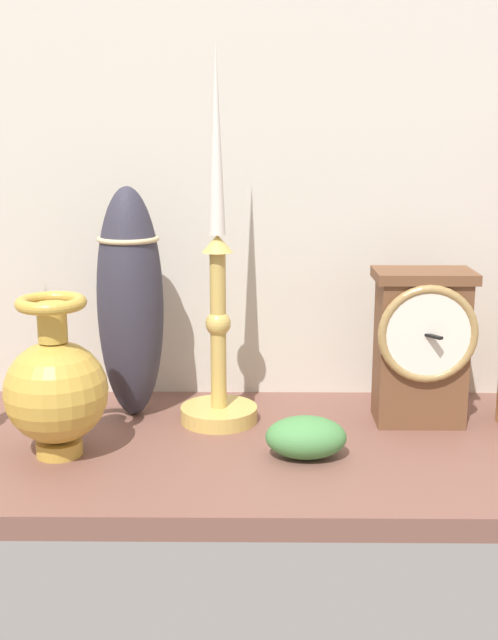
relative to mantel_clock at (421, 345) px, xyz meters
The scene contains 7 objects.
ground_plane 23.89cm from the mantel_clock, 162.29° to the right, with size 100.00×36.00×2.40cm, color brown.
back_wall 32.92cm from the mantel_clock, 149.43° to the left, with size 120.00×2.00×65.00cm, color beige.
mantel_clock is the anchor object (origin of this frame).
candlestick_tall_center 23.85cm from the mantel_clock, behind, with size 9.16×9.16×43.58cm.
brass_vase_bulbous 41.65cm from the mantel_clock, 165.75° to the right, with size 10.94×10.94×17.30cm.
tall_ceramic_vase 34.59cm from the mantel_clock, behind, with size 7.85×7.85×27.68cm.
ivy_sprig 19.03cm from the mantel_clock, 142.71° to the right, with size 8.62×6.03×4.45cm.
Camera 1 is at (1.14, -83.59, 33.80)cm, focal length 44.89 mm.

